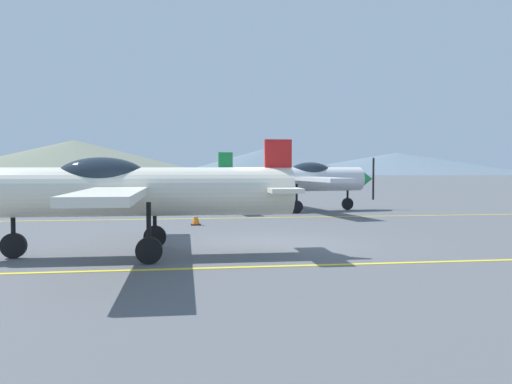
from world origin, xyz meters
name	(u,v)px	position (x,y,z in m)	size (l,w,h in m)	color
ground_plane	(275,245)	(0.00, 0.00, 0.00)	(400.00, 400.00, 0.00)	#54565B
apron_line_near	(300,266)	(0.00, -3.11, 0.01)	(80.00, 0.16, 0.01)	yellow
apron_line_far	(241,218)	(0.00, 7.92, 0.01)	(80.00, 0.16, 0.01)	yellow
airplane_near	(129,190)	(-3.82, -1.20, 1.61)	(8.25, 9.52, 2.86)	silver
airplane_mid	(298,178)	(3.18, 11.18, 1.61)	(8.36, 9.57, 2.86)	silver
traffic_cone_front	(196,217)	(-2.00, 5.52, 0.29)	(0.36, 0.36, 0.59)	black
hill_centerleft	(74,158)	(-26.98, 116.94, 4.26)	(68.41, 68.41, 8.52)	slate
hill_centerright	(266,161)	(26.15, 159.38, 4.16)	(61.21, 61.21, 8.32)	slate
hill_right	(397,163)	(71.58, 159.42, 3.54)	(85.53, 85.53, 7.09)	slate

